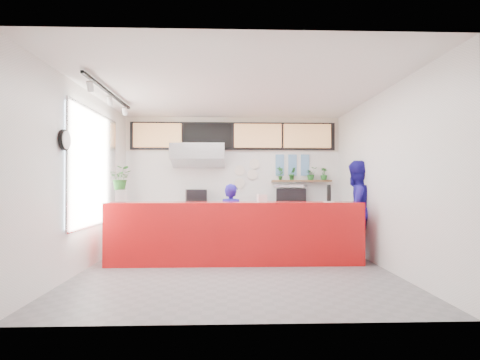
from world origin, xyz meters
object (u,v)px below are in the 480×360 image
(espresso_machine, at_px, (291,198))
(staff_center, at_px, (231,221))
(staff_right, at_px, (356,209))
(pepper_mill, at_px, (329,193))
(panini_oven, at_px, (196,198))
(service_counter, at_px, (235,233))

(espresso_machine, height_order, staff_center, staff_center)
(espresso_machine, bearing_deg, staff_right, -40.14)
(pepper_mill, bearing_deg, staff_center, 162.60)
(staff_right, bearing_deg, panini_oven, -42.85)
(panini_oven, bearing_deg, service_counter, -74.33)
(espresso_machine, relative_size, staff_right, 0.35)
(service_counter, distance_m, panini_oven, 2.06)
(panini_oven, bearing_deg, staff_center, -68.79)
(service_counter, height_order, staff_right, staff_right)
(espresso_machine, bearing_deg, staff_center, -127.19)
(espresso_machine, bearing_deg, panini_oven, -170.76)
(panini_oven, relative_size, staff_center, 0.31)
(staff_right, xyz_separation_m, pepper_mill, (-0.71, -0.62, 0.32))
(panini_oven, xyz_separation_m, espresso_machine, (2.17, 0.00, 0.01))
(panini_oven, distance_m, staff_center, 1.58)
(panini_oven, bearing_deg, pepper_mill, -45.91)
(panini_oven, xyz_separation_m, staff_right, (3.24, -1.25, -0.16))
(espresso_machine, bearing_deg, service_counter, -116.97)
(service_counter, relative_size, staff_right, 2.39)
(espresso_machine, xyz_separation_m, staff_right, (1.07, -1.25, -0.17))
(panini_oven, height_order, espresso_machine, espresso_machine)
(staff_center, height_order, staff_right, staff_right)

